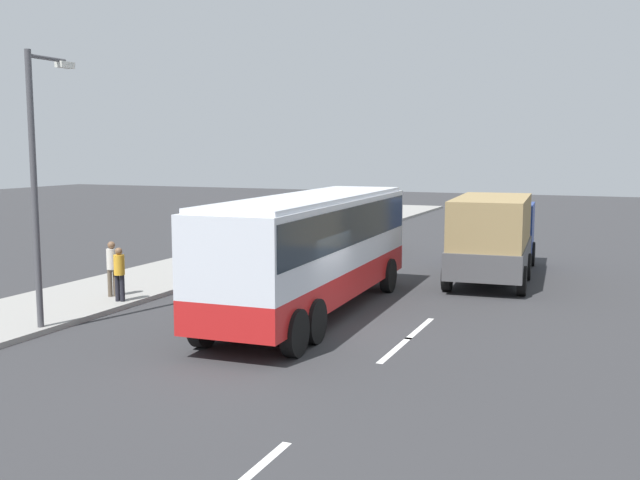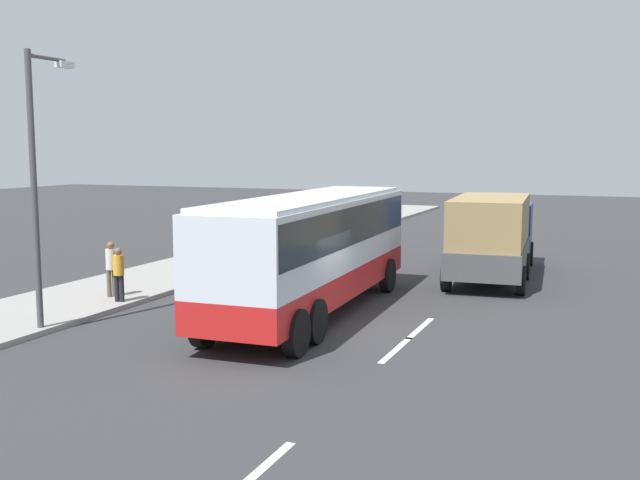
% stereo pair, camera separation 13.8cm
% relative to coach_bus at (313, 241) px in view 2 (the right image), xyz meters
% --- Properties ---
extents(ground_plane, '(120.00, 120.00, 0.00)m').
position_rel_coach_bus_xyz_m(ground_plane, '(-1.66, -1.02, -2.09)').
color(ground_plane, '#333335').
extents(sidewalk_curb, '(80.00, 4.00, 0.15)m').
position_rel_coach_bus_xyz_m(sidewalk_curb, '(-1.66, 7.29, -2.02)').
color(sidewalk_curb, gray).
rests_on(sidewalk_curb, ground_plane).
extents(lane_centreline, '(23.41, 0.16, 0.01)m').
position_rel_coach_bus_xyz_m(lane_centreline, '(-10.02, -3.27, -2.09)').
color(lane_centreline, white).
rests_on(lane_centreline, ground_plane).
extents(coach_bus, '(10.95, 3.02, 3.37)m').
position_rel_coach_bus_xyz_m(coach_bus, '(0.00, 0.00, 0.00)').
color(coach_bus, red).
rests_on(coach_bus, ground_plane).
extents(cargo_truck, '(8.32, 3.19, 3.01)m').
position_rel_coach_bus_xyz_m(cargo_truck, '(7.85, -3.74, -0.46)').
color(cargo_truck, navy).
rests_on(cargo_truck, ground_plane).
extents(car_white_minivan, '(4.58, 1.95, 1.46)m').
position_rel_coach_bus_xyz_m(car_white_minivan, '(12.25, 3.15, -1.31)').
color(car_white_minivan, white).
rests_on(car_white_minivan, ground_plane).
extents(pedestrian_near_curb, '(0.32, 0.32, 1.71)m').
position_rel_coach_bus_xyz_m(pedestrian_near_curb, '(-0.82, 6.38, -0.95)').
color(pedestrian_near_curb, brown).
rests_on(pedestrian_near_curb, sidewalk_curb).
extents(pedestrian_at_crossing, '(0.32, 0.32, 1.62)m').
position_rel_coach_bus_xyz_m(pedestrian_at_crossing, '(-1.34, 5.70, -1.01)').
color(pedestrian_at_crossing, black).
rests_on(pedestrian_at_crossing, sidewalk_curb).
extents(street_lamp, '(1.61, 0.24, 6.94)m').
position_rel_coach_bus_xyz_m(street_lamp, '(-4.55, 5.56, 2.03)').
color(street_lamp, '#47474C').
rests_on(street_lamp, sidewalk_curb).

